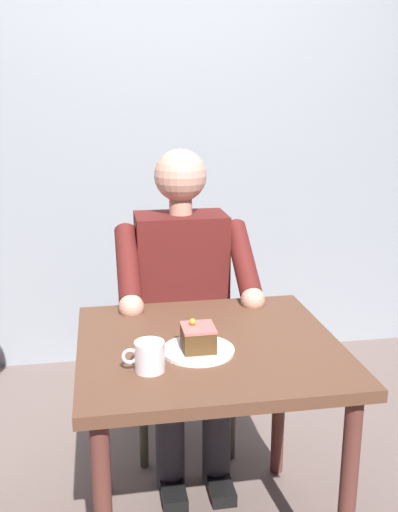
% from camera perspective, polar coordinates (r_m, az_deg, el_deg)
% --- Properties ---
extents(cafe_rear_panel, '(6.40, 0.12, 3.00)m').
position_cam_1_polar(cafe_rear_panel, '(3.20, -4.34, 16.06)').
color(cafe_rear_panel, '#949EA6').
rests_on(cafe_rear_panel, ground).
extents(dining_table, '(0.80, 0.76, 0.72)m').
position_cam_1_polar(dining_table, '(1.87, 0.94, -11.30)').
color(dining_table, brown).
rests_on(dining_table, ground).
extents(chair, '(0.42, 0.42, 0.91)m').
position_cam_1_polar(chair, '(2.54, -2.01, -6.72)').
color(chair, '#4D4F3A').
rests_on(chair, ground).
extents(seated_person, '(0.53, 0.58, 1.26)m').
position_cam_1_polar(seated_person, '(2.33, -1.46, -4.68)').
color(seated_person, '#5B1C19').
rests_on(seated_person, ground).
extents(dessert_plate, '(0.22, 0.22, 0.01)m').
position_cam_1_polar(dessert_plate, '(1.76, -0.08, -9.18)').
color(dessert_plate, white).
rests_on(dessert_plate, dining_table).
extents(cake_slice, '(0.10, 0.10, 0.09)m').
position_cam_1_polar(cake_slice, '(1.74, -0.09, -7.94)').
color(cake_slice, '#55381B').
rests_on(cake_slice, dessert_plate).
extents(coffee_cup, '(0.12, 0.08, 0.09)m').
position_cam_1_polar(coffee_cup, '(1.64, -4.90, -9.66)').
color(coffee_cup, white).
rests_on(coffee_cup, dining_table).
extents(dessert_spoon, '(0.04, 0.14, 0.01)m').
position_cam_1_polar(dessert_spoon, '(1.68, -4.55, -10.57)').
color(dessert_spoon, silver).
rests_on(dessert_spoon, dining_table).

